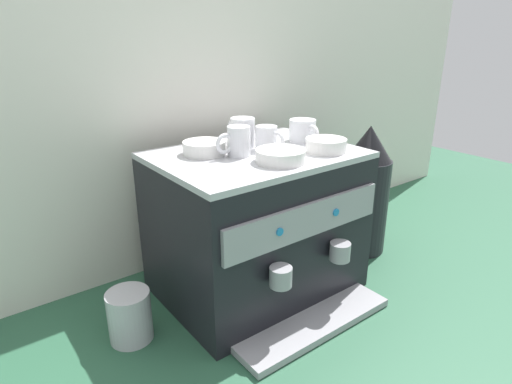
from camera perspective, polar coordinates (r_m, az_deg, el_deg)
name	(u,v)px	position (r m, az deg, el deg)	size (l,w,h in m)	color
ground_plane	(256,285)	(1.37, 0.00, -12.18)	(4.00, 4.00, 0.00)	#28563D
tiled_backsplash_wall	(197,88)	(1.42, -7.76, 13.38)	(2.80, 0.03, 1.14)	silver
espresso_machine	(257,224)	(1.27, 0.13, -4.21)	(0.55, 0.52, 0.43)	black
ceramic_cup_0	(267,138)	(1.22, 1.49, 7.11)	(0.06, 0.10, 0.07)	white
ceramic_cup_1	(238,142)	(1.15, -2.34, 6.63)	(0.10, 0.06, 0.08)	white
ceramic_cup_2	(303,131)	(1.32, 6.23, 8.05)	(0.08, 0.12, 0.06)	white
ceramic_cup_3	(242,132)	(1.25, -1.89, 7.87)	(0.07, 0.11, 0.08)	white
ceramic_bowl_0	(326,145)	(1.22, 9.19, 6.08)	(0.11, 0.11, 0.04)	white
ceramic_bowl_1	(281,156)	(1.10, 3.25, 4.74)	(0.13, 0.13, 0.03)	white
ceramic_bowl_2	(204,148)	(1.18, -6.80, 5.76)	(0.12, 0.12, 0.04)	white
coffee_grinder	(365,191)	(1.54, 14.16, 0.10)	(0.16, 0.16, 0.45)	black
milk_pitcher	(129,315)	(1.18, -16.32, -15.32)	(0.11, 0.11, 0.13)	#B7B7BC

